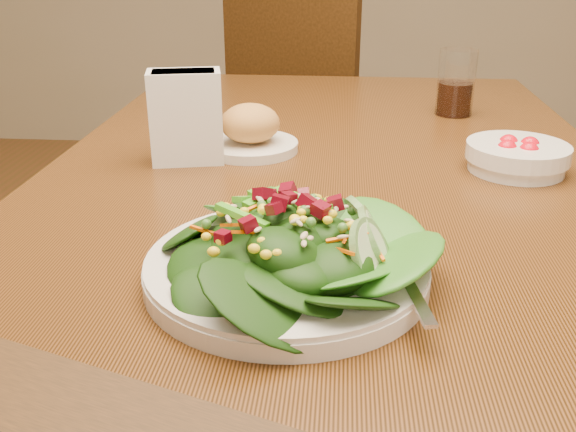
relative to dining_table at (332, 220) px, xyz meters
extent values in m
cube|color=brown|center=(0.00, 0.00, 0.08)|extent=(0.90, 1.40, 0.04)
cylinder|color=#42240B|center=(-0.39, 0.64, -0.29)|extent=(0.07, 0.07, 0.71)
cylinder|color=#42240B|center=(0.39, 0.64, -0.29)|extent=(0.07, 0.07, 0.71)
cube|color=#42240B|center=(-0.06, 1.15, -0.18)|extent=(0.61, 0.61, 0.04)
cylinder|color=#42240B|center=(0.20, 1.25, -0.42)|extent=(0.04, 0.04, 0.45)
cylinder|color=#42240B|center=(-0.16, 1.41, -0.42)|extent=(0.04, 0.04, 0.45)
cylinder|color=#42240B|center=(0.04, 0.89, -0.42)|extent=(0.04, 0.04, 0.45)
cylinder|color=#42240B|center=(-0.32, 1.05, -0.42)|extent=(0.04, 0.04, 0.45)
cube|color=#42240B|center=(-0.15, 0.95, 0.10)|extent=(0.41, 0.21, 0.51)
cylinder|color=silver|center=(-0.04, -0.39, 0.11)|extent=(0.30, 0.30, 0.02)
ellipsoid|color=black|center=(-0.04, -0.39, 0.14)|extent=(0.20, 0.20, 0.04)
cube|color=silver|center=(0.08, -0.42, 0.12)|extent=(0.05, 0.18, 0.01)
cylinder|color=silver|center=(-0.14, 0.05, 0.11)|extent=(0.16, 0.16, 0.02)
ellipsoid|color=gold|center=(-0.14, 0.05, 0.15)|extent=(0.10, 0.10, 0.06)
cylinder|color=silver|center=(0.28, -0.02, 0.12)|extent=(0.15, 0.15, 0.04)
sphere|color=red|center=(0.30, -0.01, 0.14)|extent=(0.03, 0.03, 0.03)
sphere|color=red|center=(0.27, 0.00, 0.14)|extent=(0.03, 0.03, 0.03)
sphere|color=red|center=(0.26, -0.03, 0.14)|extent=(0.03, 0.03, 0.03)
sphere|color=red|center=(0.29, -0.04, 0.14)|extent=(0.03, 0.03, 0.03)
cylinder|color=silver|center=(0.24, 0.33, 0.17)|extent=(0.07, 0.07, 0.13)
cylinder|color=black|center=(0.24, 0.33, 0.13)|extent=(0.07, 0.07, 0.06)
cube|color=white|center=(-0.23, -0.01, 0.17)|extent=(0.12, 0.08, 0.14)
cube|color=white|center=(-0.23, -0.01, 0.18)|extent=(0.10, 0.07, 0.12)
camera|label=1|loc=(0.01, -0.98, 0.43)|focal=40.00mm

